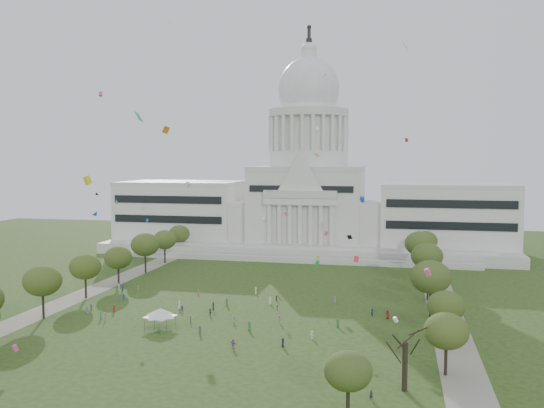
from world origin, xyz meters
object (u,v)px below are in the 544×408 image
at_px(person_0, 387,314).
at_px(capitol, 308,196).
at_px(big_bare_tree, 405,338).
at_px(event_tent, 160,312).
at_px(person_1, 371,395).

bearing_deg(person_0, capitol, 138.86).
xyz_separation_m(capitol, big_bare_tree, (38.00, -141.59, -13.62)).
height_order(capitol, big_bare_tree, capitol).
xyz_separation_m(big_bare_tree, person_0, (-3.56, 42.29, -7.66)).
xyz_separation_m(event_tent, person_0, (48.99, 17.88, -2.34)).
relative_size(big_bare_tree, person_1, 8.33).
height_order(capitol, person_0, capitol).
xyz_separation_m(person_0, person_1, (-1.49, -47.02, -0.24)).
xyz_separation_m(capitol, person_1, (32.96, -146.31, -21.53)).
bearing_deg(big_bare_tree, capitol, 105.02).
distance_m(event_tent, person_0, 52.21).
bearing_deg(person_1, big_bare_tree, 36.45).
height_order(person_0, person_1, person_0).
relative_size(capitol, event_tent, 16.73).
bearing_deg(person_1, person_0, 81.49).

